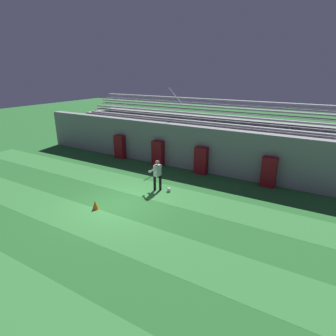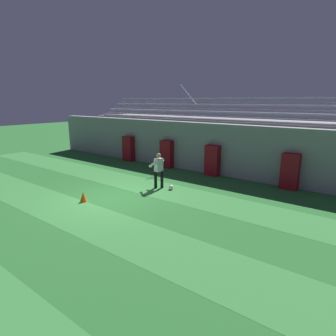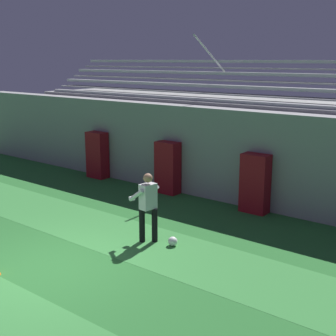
{
  "view_description": "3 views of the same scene",
  "coord_description": "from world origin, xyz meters",
  "px_view_note": "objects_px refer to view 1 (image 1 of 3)",
  "views": [
    {
      "loc": [
        8.2,
        -9.13,
        6.06
      ],
      "look_at": [
        0.97,
        3.0,
        1.13
      ],
      "focal_mm": 30.0,
      "sensor_mm": 36.0,
      "label": 1
    },
    {
      "loc": [
        8.67,
        -7.41,
        4.03
      ],
      "look_at": [
        1.45,
        2.11,
        1.14
      ],
      "focal_mm": 30.0,
      "sensor_mm": 36.0,
      "label": 2
    },
    {
      "loc": [
        7.53,
        -5.46,
        4.23
      ],
      "look_at": [
        0.83,
        2.96,
        1.72
      ],
      "focal_mm": 50.0,
      "sensor_mm": 36.0,
      "label": 3
    }
  ],
  "objects_px": {
    "soccer_ball": "(169,190)",
    "traffic_cone": "(95,205)",
    "padding_pillar_far_left": "(120,147)",
    "padding_pillar_gate_right": "(201,161)",
    "goalkeeper": "(157,173)",
    "padding_pillar_gate_left": "(158,153)",
    "padding_pillar_far_right": "(269,172)"
  },
  "relations": [
    {
      "from": "goalkeeper",
      "to": "soccer_ball",
      "type": "xyz_separation_m",
      "value": [
        0.63,
        0.15,
        -0.84
      ]
    },
    {
      "from": "padding_pillar_far_left",
      "to": "soccer_ball",
      "type": "xyz_separation_m",
      "value": [
        6.12,
        -3.39,
        -0.73
      ]
    },
    {
      "from": "padding_pillar_gate_left",
      "to": "padding_pillar_far_right",
      "type": "relative_size",
      "value": 1.0
    },
    {
      "from": "padding_pillar_gate_right",
      "to": "padding_pillar_far_right",
      "type": "height_order",
      "value": "same"
    },
    {
      "from": "padding_pillar_far_left",
      "to": "padding_pillar_far_right",
      "type": "distance_m",
      "value": 10.42
    },
    {
      "from": "padding_pillar_far_right",
      "to": "soccer_ball",
      "type": "distance_m",
      "value": 5.52
    },
    {
      "from": "padding_pillar_gate_right",
      "to": "goalkeeper",
      "type": "relative_size",
      "value": 1.0
    },
    {
      "from": "soccer_ball",
      "to": "padding_pillar_far_right",
      "type": "bearing_deg",
      "value": 38.22
    },
    {
      "from": "padding_pillar_far_right",
      "to": "goalkeeper",
      "type": "distance_m",
      "value": 6.07
    },
    {
      "from": "traffic_cone",
      "to": "goalkeeper",
      "type": "bearing_deg",
      "value": 68.96
    },
    {
      "from": "padding_pillar_far_left",
      "to": "soccer_ball",
      "type": "relative_size",
      "value": 7.61
    },
    {
      "from": "padding_pillar_gate_right",
      "to": "goalkeeper",
      "type": "xyz_separation_m",
      "value": [
        -0.91,
        -3.54,
        0.12
      ]
    },
    {
      "from": "padding_pillar_far_left",
      "to": "goalkeeper",
      "type": "bearing_deg",
      "value": -32.79
    },
    {
      "from": "padding_pillar_far_left",
      "to": "padding_pillar_far_right",
      "type": "relative_size",
      "value": 1.0
    },
    {
      "from": "soccer_ball",
      "to": "traffic_cone",
      "type": "distance_m",
      "value": 3.93
    },
    {
      "from": "padding_pillar_far_left",
      "to": "traffic_cone",
      "type": "height_order",
      "value": "padding_pillar_far_left"
    },
    {
      "from": "traffic_cone",
      "to": "padding_pillar_gate_left",
      "type": "bearing_deg",
      "value": 97.97
    },
    {
      "from": "padding_pillar_gate_right",
      "to": "traffic_cone",
      "type": "bearing_deg",
      "value": -107.66
    },
    {
      "from": "padding_pillar_far_right",
      "to": "traffic_cone",
      "type": "distance_m",
      "value": 9.24
    },
    {
      "from": "padding_pillar_far_right",
      "to": "padding_pillar_gate_left",
      "type": "bearing_deg",
      "value": 180.0
    },
    {
      "from": "padding_pillar_gate_left",
      "to": "padding_pillar_gate_right",
      "type": "relative_size",
      "value": 1.0
    },
    {
      "from": "padding_pillar_gate_left",
      "to": "soccer_ball",
      "type": "distance_m",
      "value": 4.49
    },
    {
      "from": "padding_pillar_gate_left",
      "to": "soccer_ball",
      "type": "bearing_deg",
      "value": -49.92
    },
    {
      "from": "soccer_ball",
      "to": "traffic_cone",
      "type": "height_order",
      "value": "traffic_cone"
    },
    {
      "from": "padding_pillar_far_left",
      "to": "padding_pillar_gate_left",
      "type": "bearing_deg",
      "value": 0.0
    },
    {
      "from": "padding_pillar_gate_left",
      "to": "padding_pillar_far_left",
      "type": "distance_m",
      "value": 3.27
    },
    {
      "from": "goalkeeper",
      "to": "traffic_cone",
      "type": "xyz_separation_m",
      "value": [
        -1.27,
        -3.29,
        -0.74
      ]
    },
    {
      "from": "soccer_ball",
      "to": "traffic_cone",
      "type": "bearing_deg",
      "value": -118.8
    },
    {
      "from": "soccer_ball",
      "to": "padding_pillar_far_left",
      "type": "bearing_deg",
      "value": 151.04
    },
    {
      "from": "goalkeeper",
      "to": "padding_pillar_gate_left",
      "type": "bearing_deg",
      "value": 122.13
    },
    {
      "from": "padding_pillar_gate_left",
      "to": "soccer_ball",
      "type": "xyz_separation_m",
      "value": [
        2.85,
        -3.39,
        -0.73
      ]
    },
    {
      "from": "padding_pillar_far_right",
      "to": "soccer_ball",
      "type": "height_order",
      "value": "padding_pillar_far_right"
    }
  ]
}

